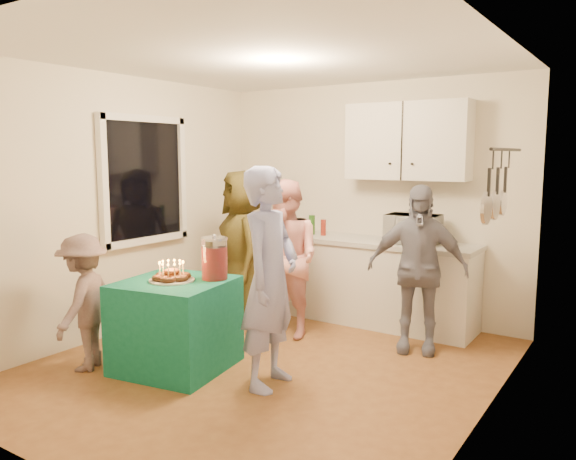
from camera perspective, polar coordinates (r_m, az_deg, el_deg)
The scene contains 19 objects.
floor at distance 4.97m, azimuth -2.28°, elevation -13.71°, with size 4.00×4.00×0.00m, color brown.
ceiling at distance 4.70m, azimuth -2.46°, elevation 17.31°, with size 4.00×4.00×0.00m, color white.
back_wall at distance 6.39m, azimuth 8.18°, elevation 2.98°, with size 3.60×3.60×0.00m, color silver.
left_wall at distance 5.89m, azimuth -16.74°, elevation 2.35°, with size 4.00×4.00×0.00m, color silver.
right_wall at distance 3.90m, azimuth 19.63°, elevation -0.32°, with size 4.00×4.00×0.00m, color silver.
window_night at distance 6.05m, azimuth -14.47°, elevation 4.93°, with size 0.04×1.00×1.20m, color black.
counter at distance 6.17m, azimuth 8.52°, elevation -5.38°, with size 2.20×0.58×0.86m, color white.
countertop at distance 6.08m, azimuth 8.60°, elevation -1.20°, with size 2.24×0.62×0.05m, color beige.
upper_cabinet at distance 6.03m, azimuth 12.03°, elevation 8.80°, with size 1.30×0.30×0.80m, color white.
pot_rack at distance 4.57m, azimuth 20.93°, elevation 4.50°, with size 0.12×1.00×0.60m, color black.
microwave at distance 5.89m, azimuth 12.57°, elevation 0.11°, with size 0.53×0.36×0.29m, color white.
party_table at distance 4.93m, azimuth -11.32°, elevation -9.39°, with size 0.85×0.85×0.76m, color #0E614A.
donut_cake at distance 4.81m, azimuth -11.75°, elevation -4.05°, with size 0.38×0.38×0.18m, color #381C0C, non-canonical shape.
punch_jar at distance 4.80m, azimuth -7.48°, elevation -2.99°, with size 0.22×0.22×0.34m, color red.
man_birthday at distance 4.36m, azimuth -1.85°, elevation -4.89°, with size 0.63×0.41×1.73m, color #9CA4E4.
woman_back_left at distance 6.01m, azimuth -4.58°, elevation -1.84°, with size 0.81×0.53×1.65m, color brown.
woman_back_center at distance 5.57m, azimuth -0.20°, elevation -2.94°, with size 0.77×0.60×1.57m, color pink.
woman_back_right at distance 5.29m, azimuth 12.98°, elevation -3.86°, with size 0.91×0.38×1.55m, color black.
child_near_left at distance 5.06m, azimuth -20.04°, elevation -6.91°, with size 0.75×0.43×1.16m, color #5E4B4C.
Camera 1 is at (2.71, -3.76, 1.81)m, focal length 35.00 mm.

